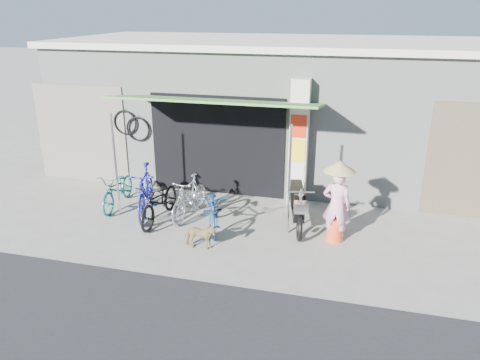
% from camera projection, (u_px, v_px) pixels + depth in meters
% --- Properties ---
extents(ground, '(80.00, 80.00, 0.00)m').
position_uv_depth(ground, '(237.00, 244.00, 9.43)').
color(ground, gray).
rests_on(ground, ground).
extents(bicycle_shop, '(12.30, 5.30, 3.66)m').
position_uv_depth(bicycle_shop, '(282.00, 105.00, 13.41)').
color(bicycle_shop, gray).
rests_on(bicycle_shop, ground).
extents(shop_pillar, '(0.42, 0.44, 3.00)m').
position_uv_depth(shop_pillar, '(299.00, 143.00, 10.93)').
color(shop_pillar, beige).
rests_on(shop_pillar, ground).
extents(awning, '(4.60, 1.88, 2.72)m').
position_uv_depth(awning, '(216.00, 103.00, 10.24)').
color(awning, '#3F6D31').
rests_on(awning, ground).
extents(neighbour_left, '(2.60, 0.06, 2.60)m').
position_uv_depth(neighbour_left, '(81.00, 134.00, 12.50)').
color(neighbour_left, '#6B665B').
rests_on(neighbour_left, ground).
extents(bike_teal, '(0.75, 1.74, 0.89)m').
position_uv_depth(bike_teal, '(118.00, 189.00, 11.07)').
color(bike_teal, '#18705E').
rests_on(bike_teal, ground).
extents(bike_blue, '(1.05, 1.97, 1.14)m').
position_uv_depth(bike_blue, '(145.00, 191.00, 10.57)').
color(bike_blue, '#212499').
rests_on(bike_blue, ground).
extents(bike_black, '(0.65, 1.78, 0.93)m').
position_uv_depth(bike_black, '(160.00, 201.00, 10.31)').
color(bike_black, black).
rests_on(bike_black, ground).
extents(bike_silver, '(0.66, 1.66, 0.97)m').
position_uv_depth(bike_silver, '(189.00, 197.00, 10.48)').
color(bike_silver, silver).
rests_on(bike_silver, ground).
extents(bike_navy, '(1.12, 1.80, 0.89)m').
position_uv_depth(bike_navy, '(213.00, 209.00, 9.97)').
color(bike_navy, '#1E4C8A').
rests_on(bike_navy, ground).
extents(street_dog, '(0.68, 0.36, 0.56)m').
position_uv_depth(street_dog, '(200.00, 236.00, 9.14)').
color(street_dog, tan).
rests_on(street_dog, ground).
extents(moped, '(0.67, 1.88, 1.08)m').
position_uv_depth(moped, '(297.00, 205.00, 10.08)').
color(moped, black).
rests_on(moped, ground).
extents(nun, '(0.64, 0.64, 1.71)m').
position_uv_depth(nun, '(337.00, 202.00, 9.31)').
color(nun, '#D08CA1').
rests_on(nun, ground).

